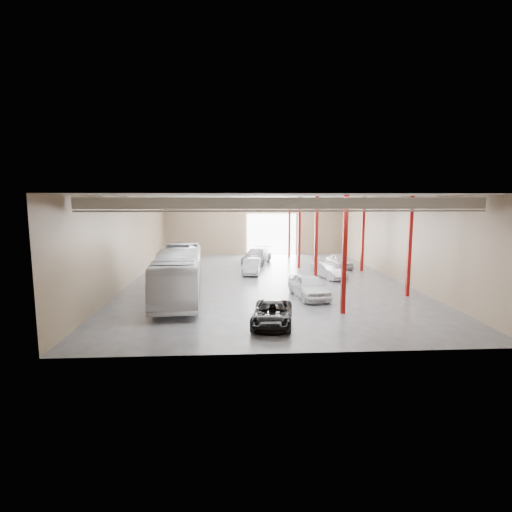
{
  "coord_description": "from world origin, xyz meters",
  "views": [
    {
      "loc": [
        -2.69,
        -32.75,
        6.75
      ],
      "look_at": [
        -0.85,
        -0.84,
        2.2
      ],
      "focal_mm": 28.0,
      "sensor_mm": 36.0,
      "label": 1
    }
  ],
  "objects": [
    {
      "name": "coach_bus",
      "position": [
        -6.46,
        -5.3,
        1.68
      ],
      "size": [
        3.61,
        12.25,
        3.37
      ],
      "primitive_type": "imported",
      "rotation": [
        0.0,
        0.0,
        0.06
      ],
      "color": "silver",
      "rests_on": "ground"
    },
    {
      "name": "black_sedan",
      "position": [
        -0.62,
        -12.01,
        0.63
      ],
      "size": [
        2.77,
        4.81,
        1.26
      ],
      "primitive_type": "imported",
      "rotation": [
        0.0,
        0.0,
        -0.16
      ],
      "color": "black",
      "rests_on": "ground"
    },
    {
      "name": "car_row_c",
      "position": [
        -0.2,
        9.0,
        0.82
      ],
      "size": [
        3.92,
        6.08,
        1.64
      ],
      "primitive_type": "imported",
      "rotation": [
        0.0,
        0.0,
        -0.31
      ],
      "color": "gray",
      "rests_on": "ground"
    },
    {
      "name": "car_row_b",
      "position": [
        -1.04,
        3.08,
        0.69
      ],
      "size": [
        1.94,
        4.34,
        1.38
      ],
      "primitive_type": "imported",
      "rotation": [
        0.0,
        0.0,
        -0.12
      ],
      "color": "#A5A6AA",
      "rests_on": "ground"
    },
    {
      "name": "car_row_a",
      "position": [
        2.5,
        -6.0,
        0.82
      ],
      "size": [
        2.65,
        5.03,
        1.63
      ],
      "primitive_type": "imported",
      "rotation": [
        0.0,
        0.0,
        0.16
      ],
      "color": "white",
      "rests_on": "ground"
    },
    {
      "name": "depot_shell",
      "position": [
        0.13,
        0.48,
        4.98
      ],
      "size": [
        22.12,
        32.12,
        7.06
      ],
      "color": "#414145",
      "rests_on": "ground"
    },
    {
      "name": "car_right_near",
      "position": [
        5.5,
        0.65,
        0.67
      ],
      "size": [
        2.56,
        4.32,
        1.35
      ],
      "primitive_type": "imported",
      "rotation": [
        0.0,
        0.0,
        0.3
      ],
      "color": "silver",
      "rests_on": "ground"
    },
    {
      "name": "car_right_far",
      "position": [
        7.81,
        5.85,
        0.69
      ],
      "size": [
        2.13,
        4.23,
        1.38
      ],
      "primitive_type": "imported",
      "rotation": [
        0.0,
        0.0,
        0.13
      ],
      "color": "silver",
      "rests_on": "ground"
    }
  ]
}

